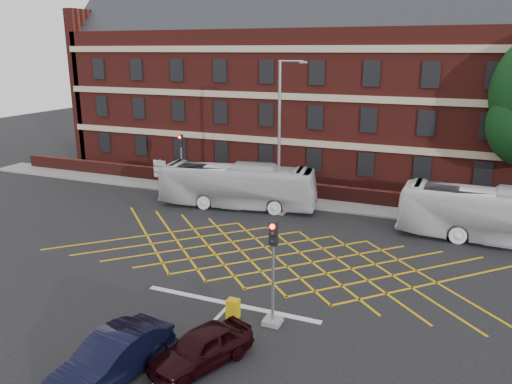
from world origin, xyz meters
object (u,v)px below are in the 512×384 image
at_px(car_maroon, 201,348).
at_px(street_lamp, 280,162).
at_px(car_navy, 112,358).
at_px(utility_cabinet, 233,309).
at_px(direction_signs, 160,170).
at_px(traffic_light_near, 273,283).
at_px(bus_right, 503,216).
at_px(traffic_light_far, 182,167).
at_px(bus_left, 237,186).

height_order(car_maroon, street_lamp, street_lamp).
height_order(car_navy, utility_cabinet, car_navy).
bearing_deg(direction_signs, car_navy, -60.68).
bearing_deg(utility_cabinet, traffic_light_near, 6.59).
relative_size(bus_right, traffic_light_far, 2.61).
bearing_deg(direction_signs, bus_right, -6.76).
bearing_deg(traffic_light_near, street_lamp, 108.93).
height_order(traffic_light_near, street_lamp, street_lamp).
distance_m(car_maroon, direction_signs, 23.90).
xyz_separation_m(bus_right, direction_signs, (-24.16, 2.87, -0.17)).
relative_size(car_maroon, direction_signs, 1.76).
xyz_separation_m(car_maroon, traffic_light_near, (1.31, 3.43, 1.10)).
bearing_deg(car_maroon, direction_signs, 149.43).
relative_size(traffic_light_far, street_lamp, 0.44).
relative_size(bus_left, car_navy, 2.34).
relative_size(direction_signs, utility_cabinet, 2.72).
bearing_deg(car_navy, street_lamp, 99.96).
bearing_deg(street_lamp, car_maroon, -79.02).
relative_size(bus_right, traffic_light_near, 2.61).
xyz_separation_m(car_maroon, utility_cabinet, (-0.32, 3.24, -0.26)).
distance_m(bus_right, street_lamp, 13.40).
bearing_deg(car_navy, bus_left, 109.31).
relative_size(bus_right, utility_cabinet, 13.79).
xyz_separation_m(bus_right, traffic_light_near, (-8.71, -12.96, 0.21)).
xyz_separation_m(bus_left, car_navy, (4.00, -18.58, -0.74)).
bearing_deg(direction_signs, utility_cabinet, -49.22).
distance_m(car_navy, street_lamp, 18.66).
relative_size(car_maroon, utility_cabinet, 4.80).
bearing_deg(car_navy, direction_signs, 126.49).
relative_size(traffic_light_far, utility_cabinet, 5.29).
xyz_separation_m(traffic_light_near, traffic_light_far, (-13.43, 15.79, 0.00)).
height_order(bus_right, car_maroon, bus_right).
xyz_separation_m(bus_left, traffic_light_far, (-5.79, 2.40, 0.27)).
relative_size(bus_right, direction_signs, 5.06).
xyz_separation_m(car_navy, traffic_light_near, (3.65, 5.18, 1.01)).
bearing_deg(car_navy, traffic_light_near, 62.04).
height_order(traffic_light_far, utility_cabinet, traffic_light_far).
bearing_deg(direction_signs, traffic_light_far, -1.00).
bearing_deg(traffic_light_far, car_maroon, -57.75).
relative_size(car_maroon, traffic_light_near, 0.91).
relative_size(bus_right, car_navy, 2.43).
relative_size(bus_left, utility_cabinet, 13.28).
bearing_deg(car_maroon, traffic_light_near, 92.24).
distance_m(car_navy, traffic_light_far, 23.17).
bearing_deg(direction_signs, traffic_light_near, -45.69).
bearing_deg(direction_signs, street_lamp, -13.28).
height_order(bus_right, traffic_light_far, traffic_light_far).
bearing_deg(traffic_light_far, traffic_light_near, -49.61).
height_order(bus_right, utility_cabinet, bus_right).
bearing_deg(street_lamp, car_navy, -87.21).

